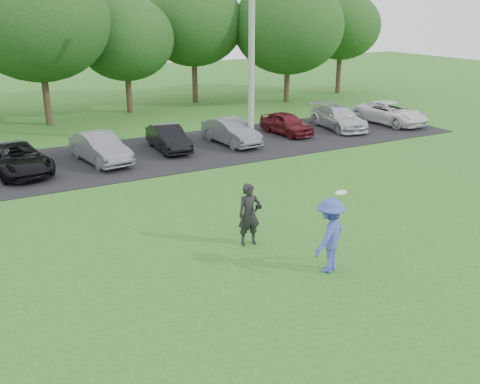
% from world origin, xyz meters
% --- Properties ---
extents(ground, '(100.00, 100.00, 0.00)m').
position_xyz_m(ground, '(0.00, 0.00, 0.00)').
color(ground, '#22641C').
rests_on(ground, ground).
extents(parking_lot, '(32.00, 6.50, 0.03)m').
position_xyz_m(parking_lot, '(0.00, 13.00, 0.01)').
color(parking_lot, black).
rests_on(parking_lot, ground).
extents(utility_pole, '(0.28, 0.28, 9.51)m').
position_xyz_m(utility_pole, '(5.41, 12.32, 4.75)').
color(utility_pole, gray).
rests_on(utility_pole, ground).
extents(frisbee_player, '(1.39, 1.18, 2.04)m').
position_xyz_m(frisbee_player, '(0.87, 0.60, 0.94)').
color(frisbee_player, '#3E4BAF').
rests_on(frisbee_player, ground).
extents(camera_bystander, '(0.69, 0.51, 1.72)m').
position_xyz_m(camera_bystander, '(-0.06, 2.87, 0.86)').
color(camera_bystander, black).
rests_on(camera_bystander, ground).
extents(parked_cars, '(31.38, 5.13, 1.21)m').
position_xyz_m(parked_cars, '(0.17, 13.03, 0.61)').
color(parked_cars, '#511119').
rests_on(parked_cars, parking_lot).
extents(tree_row, '(42.39, 9.85, 8.64)m').
position_xyz_m(tree_row, '(1.51, 22.76, 4.91)').
color(tree_row, '#38281C').
rests_on(tree_row, ground).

